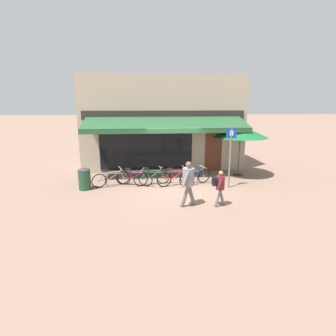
{
  "coord_description": "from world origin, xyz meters",
  "views": [
    {
      "loc": [
        -1.42,
        -10.59,
        3.55
      ],
      "look_at": [
        -0.43,
        -0.46,
        1.05
      ],
      "focal_mm": 28.0,
      "sensor_mm": 36.0,
      "label": 1
    }
  ],
  "objects_px": {
    "bicycle_blue": "(195,177)",
    "parking_sign": "(230,151)",
    "pedestrian_child": "(220,184)",
    "bicycle_green": "(152,177)",
    "bicycle_silver": "(111,178)",
    "bicycle_red": "(176,177)",
    "cafe_parasol": "(241,131)",
    "litter_bin": "(84,178)",
    "pedestrian_adult": "(188,179)",
    "bicycle_purple": "(134,178)"
  },
  "relations": [
    {
      "from": "bicycle_blue",
      "to": "cafe_parasol",
      "type": "relative_size",
      "value": 0.6
    },
    {
      "from": "pedestrian_child",
      "to": "parking_sign",
      "type": "height_order",
      "value": "parking_sign"
    },
    {
      "from": "bicycle_silver",
      "to": "bicycle_green",
      "type": "xyz_separation_m",
      "value": [
        1.8,
        0.04,
        0.0
      ]
    },
    {
      "from": "bicycle_green",
      "to": "bicycle_red",
      "type": "distance_m",
      "value": 1.05
    },
    {
      "from": "bicycle_green",
      "to": "litter_bin",
      "type": "xyz_separation_m",
      "value": [
        -2.87,
        -0.37,
        0.13
      ]
    },
    {
      "from": "litter_bin",
      "to": "pedestrian_adult",
      "type": "bearing_deg",
      "value": -29.0
    },
    {
      "from": "bicycle_red",
      "to": "cafe_parasol",
      "type": "xyz_separation_m",
      "value": [
        3.39,
        1.41,
        1.87
      ]
    },
    {
      "from": "bicycle_silver",
      "to": "pedestrian_adult",
      "type": "relative_size",
      "value": 1.01
    },
    {
      "from": "pedestrian_child",
      "to": "bicycle_blue",
      "type": "bearing_deg",
      "value": 98.68
    },
    {
      "from": "pedestrian_child",
      "to": "bicycle_red",
      "type": "bearing_deg",
      "value": 117.01
    },
    {
      "from": "bicycle_purple",
      "to": "cafe_parasol",
      "type": "distance_m",
      "value": 5.69
    },
    {
      "from": "bicycle_purple",
      "to": "parking_sign",
      "type": "relative_size",
      "value": 0.62
    },
    {
      "from": "bicycle_purple",
      "to": "pedestrian_adult",
      "type": "height_order",
      "value": "pedestrian_adult"
    },
    {
      "from": "bicycle_silver",
      "to": "pedestrian_adult",
      "type": "distance_m",
      "value": 3.99
    },
    {
      "from": "pedestrian_child",
      "to": "bicycle_green",
      "type": "bearing_deg",
      "value": 130.64
    },
    {
      "from": "bicycle_silver",
      "to": "bicycle_red",
      "type": "xyz_separation_m",
      "value": [
        2.83,
        -0.17,
        0.02
      ]
    },
    {
      "from": "bicycle_silver",
      "to": "pedestrian_child",
      "type": "bearing_deg",
      "value": -58.52
    },
    {
      "from": "litter_bin",
      "to": "cafe_parasol",
      "type": "distance_m",
      "value": 7.67
    },
    {
      "from": "pedestrian_adult",
      "to": "parking_sign",
      "type": "xyz_separation_m",
      "value": [
        2.12,
        1.89,
        0.63
      ]
    },
    {
      "from": "bicycle_silver",
      "to": "cafe_parasol",
      "type": "distance_m",
      "value": 6.62
    },
    {
      "from": "bicycle_purple",
      "to": "bicycle_red",
      "type": "height_order",
      "value": "bicycle_purple"
    },
    {
      "from": "bicycle_blue",
      "to": "litter_bin",
      "type": "height_order",
      "value": "litter_bin"
    },
    {
      "from": "bicycle_red",
      "to": "bicycle_silver",
      "type": "bearing_deg",
      "value": 160.3
    },
    {
      "from": "bicycle_silver",
      "to": "cafe_parasol",
      "type": "xyz_separation_m",
      "value": [
        6.22,
        1.25,
        1.88
      ]
    },
    {
      "from": "bicycle_silver",
      "to": "bicycle_blue",
      "type": "distance_m",
      "value": 3.72
    },
    {
      "from": "bicycle_blue",
      "to": "litter_bin",
      "type": "bearing_deg",
      "value": 157.14
    },
    {
      "from": "bicycle_red",
      "to": "litter_bin",
      "type": "bearing_deg",
      "value": 166.13
    },
    {
      "from": "bicycle_green",
      "to": "parking_sign",
      "type": "distance_m",
      "value": 3.6
    },
    {
      "from": "bicycle_green",
      "to": "cafe_parasol",
      "type": "bearing_deg",
      "value": -0.21
    },
    {
      "from": "bicycle_silver",
      "to": "litter_bin",
      "type": "bearing_deg",
      "value": 172.32
    },
    {
      "from": "pedestrian_adult",
      "to": "bicycle_purple",
      "type": "bearing_deg",
      "value": 135.83
    },
    {
      "from": "bicycle_green",
      "to": "pedestrian_child",
      "type": "xyz_separation_m",
      "value": [
        2.27,
        -2.74,
        0.45
      ]
    },
    {
      "from": "bicycle_blue",
      "to": "pedestrian_adult",
      "type": "bearing_deg",
      "value": -132.22
    },
    {
      "from": "parking_sign",
      "to": "cafe_parasol",
      "type": "bearing_deg",
      "value": 59.75
    },
    {
      "from": "bicycle_green",
      "to": "bicycle_silver",
      "type": "bearing_deg",
      "value": 165.68
    },
    {
      "from": "bicycle_green",
      "to": "pedestrian_adult",
      "type": "xyz_separation_m",
      "value": [
        1.18,
        -2.61,
        0.62
      ]
    },
    {
      "from": "pedestrian_adult",
      "to": "litter_bin",
      "type": "height_order",
      "value": "pedestrian_adult"
    },
    {
      "from": "bicycle_blue",
      "to": "parking_sign",
      "type": "xyz_separation_m",
      "value": [
        1.37,
        -0.55,
        1.25
      ]
    },
    {
      "from": "parking_sign",
      "to": "pedestrian_child",
      "type": "bearing_deg",
      "value": -116.97
    },
    {
      "from": "bicycle_silver",
      "to": "bicycle_green",
      "type": "height_order",
      "value": "bicycle_silver"
    },
    {
      "from": "bicycle_purple",
      "to": "cafe_parasol",
      "type": "bearing_deg",
      "value": 34.16
    },
    {
      "from": "bicycle_silver",
      "to": "bicycle_blue",
      "type": "xyz_separation_m",
      "value": [
        3.72,
        -0.13,
        0.01
      ]
    },
    {
      "from": "cafe_parasol",
      "to": "bicycle_blue",
      "type": "bearing_deg",
      "value": -151.13
    },
    {
      "from": "bicycle_purple",
      "to": "litter_bin",
      "type": "distance_m",
      "value": 2.1
    },
    {
      "from": "bicycle_red",
      "to": "cafe_parasol",
      "type": "height_order",
      "value": "cafe_parasol"
    },
    {
      "from": "bicycle_purple",
      "to": "bicycle_green",
      "type": "distance_m",
      "value": 0.8
    },
    {
      "from": "bicycle_silver",
      "to": "litter_bin",
      "type": "height_order",
      "value": "litter_bin"
    },
    {
      "from": "bicycle_silver",
      "to": "bicycle_purple",
      "type": "relative_size",
      "value": 1.0
    },
    {
      "from": "bicycle_blue",
      "to": "litter_bin",
      "type": "relative_size",
      "value": 1.63
    },
    {
      "from": "pedestrian_adult",
      "to": "litter_bin",
      "type": "xyz_separation_m",
      "value": [
        -4.05,
        2.24,
        -0.5
      ]
    }
  ]
}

